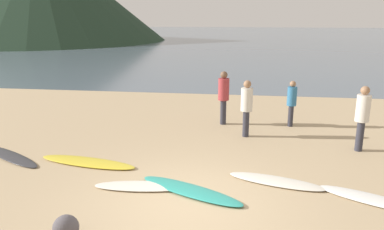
% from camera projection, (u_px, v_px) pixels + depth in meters
% --- Properties ---
extents(ground_plane, '(120.00, 120.00, 0.20)m').
position_uv_depth(ground_plane, '(220.00, 100.00, 17.16)').
color(ground_plane, tan).
rests_on(ground_plane, ground).
extents(ocean_water, '(140.00, 100.00, 0.01)m').
position_uv_depth(ocean_water, '(239.00, 36.00, 65.68)').
color(ocean_water, slate).
rests_on(ocean_water, ground).
extents(surfboard_0, '(2.38, 1.65, 0.06)m').
position_uv_depth(surfboard_0, '(11.00, 156.00, 9.96)').
color(surfboard_0, '#333338').
rests_on(surfboard_0, ground).
extents(surfboard_1, '(2.71, 1.04, 0.08)m').
position_uv_depth(surfboard_1, '(87.00, 162.00, 9.55)').
color(surfboard_1, yellow).
rests_on(surfboard_1, ground).
extents(surfboard_2, '(2.10, 0.72, 0.08)m').
position_uv_depth(surfboard_2, '(142.00, 186.00, 8.21)').
color(surfboard_2, silver).
rests_on(surfboard_2, ground).
extents(surfboard_3, '(2.48, 1.57, 0.10)m').
position_uv_depth(surfboard_3, '(190.00, 190.00, 7.98)').
color(surfboard_3, teal).
rests_on(surfboard_3, ground).
extents(surfboard_4, '(2.23, 1.12, 0.08)m').
position_uv_depth(surfboard_4, '(276.00, 181.00, 8.44)').
color(surfboard_4, silver).
rests_on(surfboard_4, ground).
extents(surfboard_5, '(2.19, 1.47, 0.08)m').
position_uv_depth(surfboard_5, '(374.00, 200.00, 7.60)').
color(surfboard_5, white).
rests_on(surfboard_5, ground).
extents(person_0, '(0.37, 0.37, 1.83)m').
position_uv_depth(person_0, '(224.00, 93.00, 12.73)').
color(person_0, '#2D2D38').
rests_on(person_0, ground).
extents(person_1, '(0.31, 0.31, 1.55)m').
position_uv_depth(person_1, '(292.00, 100.00, 12.52)').
color(person_1, '#2D2D38').
rests_on(person_1, ground).
extents(person_2, '(0.35, 0.35, 1.75)m').
position_uv_depth(person_2, '(247.00, 104.00, 11.42)').
color(person_2, '#2D2D38').
rests_on(person_2, ground).
extents(person_3, '(0.37, 0.37, 1.82)m').
position_uv_depth(person_3, '(362.00, 113.00, 10.18)').
color(person_3, '#2D2D38').
rests_on(person_3, ground).
extents(beach_rock_far, '(0.44, 0.44, 0.44)m').
position_uv_depth(beach_rock_far, '(66.00, 228.00, 6.27)').
color(beach_rock_far, '#514C51').
rests_on(beach_rock_far, ground).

